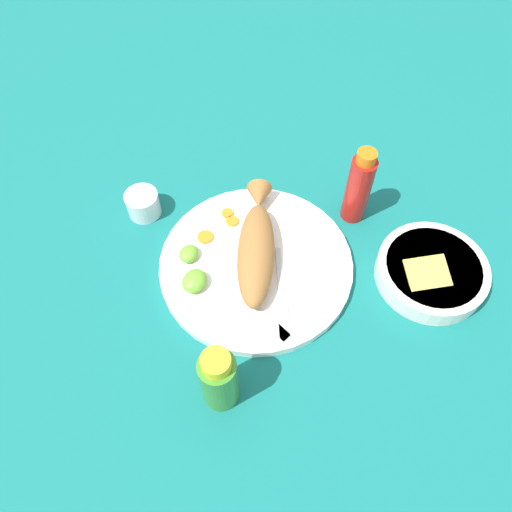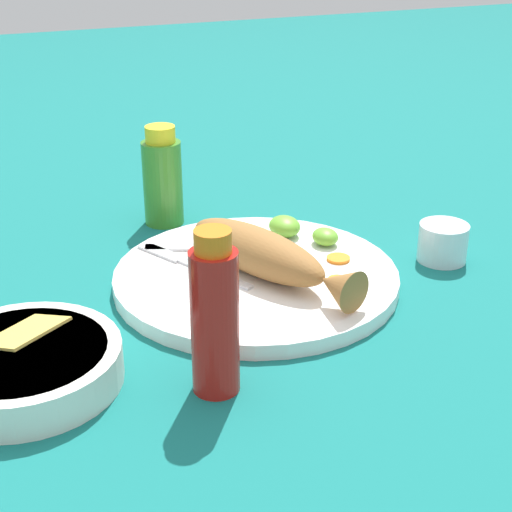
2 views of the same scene
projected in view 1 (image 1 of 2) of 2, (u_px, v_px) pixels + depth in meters
The scene contains 14 objects.
ground_plane at pixel (256, 268), 0.90m from camera, with size 4.00×4.00×0.00m, color #146B66.
main_plate at pixel (256, 265), 0.89m from camera, with size 0.34×0.34×0.02m, color white.
fried_fish at pixel (256, 246), 0.87m from camera, with size 0.26×0.15×0.05m.
fork_near at pixel (282, 300), 0.84m from camera, with size 0.17×0.10×0.00m.
fork_far at pixel (253, 307), 0.83m from camera, with size 0.08×0.18×0.00m.
carrot_slice_near at pixel (227, 213), 0.94m from camera, with size 0.02×0.02×0.00m, color orange.
carrot_slice_mid at pixel (232, 221), 0.93m from camera, with size 0.02×0.02×0.00m, color orange.
carrot_slice_far at pixel (205, 237), 0.91m from camera, with size 0.03×0.03×0.00m, color orange.
lime_wedge_main at pixel (189, 254), 0.88m from camera, with size 0.04×0.03×0.02m, color #6BB233.
lime_wedge_side at pixel (194, 281), 0.84m from camera, with size 0.05×0.04×0.03m, color #6BB233.
hot_sauce_bottle_red at pixel (359, 187), 0.90m from camera, with size 0.05×0.05×0.16m.
hot_sauce_bottle_green at pixel (219, 379), 0.71m from camera, with size 0.06×0.06×0.14m.
salt_cup at pixel (143, 205), 0.95m from camera, with size 0.06×0.06×0.05m.
guacamole_bowl at pixel (432, 271), 0.87m from camera, with size 0.19×0.19×0.05m.
Camera 1 is at (0.43, 0.20, 0.76)m, focal length 35.00 mm.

